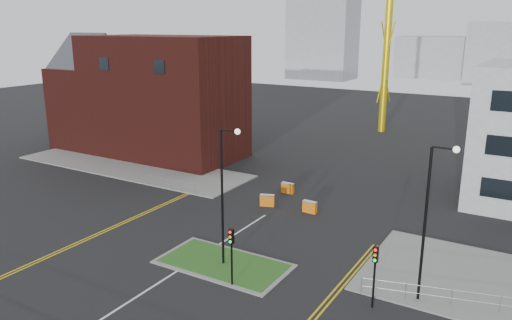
# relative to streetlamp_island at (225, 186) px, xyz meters

# --- Properties ---
(ground) EXTENTS (200.00, 200.00, 0.00)m
(ground) POSITION_rel_streetlamp_island_xyz_m (-2.22, -8.00, -5.41)
(ground) COLOR black
(ground) RESTS_ON ground
(pavement_left) EXTENTS (28.00, 8.00, 0.12)m
(pavement_left) POSITION_rel_streetlamp_island_xyz_m (-22.22, 14.00, -5.35)
(pavement_left) COLOR slate
(pavement_left) RESTS_ON ground
(island_kerb) EXTENTS (8.60, 4.60, 0.08)m
(island_kerb) POSITION_rel_streetlamp_island_xyz_m (-0.22, 0.00, -5.37)
(island_kerb) COLOR slate
(island_kerb) RESTS_ON ground
(grass_island) EXTENTS (8.00, 4.00, 0.12)m
(grass_island) POSITION_rel_streetlamp_island_xyz_m (-0.22, 0.00, -5.35)
(grass_island) COLOR #26501A
(grass_island) RESTS_ON ground
(brick_building) EXTENTS (24.20, 10.07, 14.24)m
(brick_building) POSITION_rel_streetlamp_island_xyz_m (-25.19, 20.00, 1.44)
(brick_building) COLOR #441411
(brick_building) RESTS_ON ground
(streetlamp_island) EXTENTS (1.46, 0.36, 9.18)m
(streetlamp_island) POSITION_rel_streetlamp_island_xyz_m (0.00, 0.00, 0.00)
(streetlamp_island) COLOR black
(streetlamp_island) RESTS_ON ground
(streetlamp_right_near) EXTENTS (1.46, 0.36, 9.18)m
(streetlamp_right_near) POSITION_rel_streetlamp_island_xyz_m (12.00, 2.00, 0.00)
(streetlamp_right_near) COLOR black
(streetlamp_right_near) RESTS_ON ground
(traffic_light_island) EXTENTS (0.28, 0.33, 3.65)m
(traffic_light_island) POSITION_rel_streetlamp_island_xyz_m (1.78, -2.02, -2.85)
(traffic_light_island) COLOR black
(traffic_light_island) RESTS_ON ground
(traffic_light_right) EXTENTS (0.28, 0.33, 3.65)m
(traffic_light_right) POSITION_rel_streetlamp_island_xyz_m (9.78, -0.02, -2.85)
(traffic_light_right) COLOR black
(traffic_light_right) RESTS_ON ground
(railing_left) EXTENTS (6.05, 0.05, 1.10)m
(railing_left) POSITION_rel_streetlamp_island_xyz_m (-13.22, 10.00, -4.67)
(railing_left) COLOR gray
(railing_left) RESTS_ON ground
(centre_line) EXTENTS (0.15, 30.00, 0.01)m
(centre_line) POSITION_rel_streetlamp_island_xyz_m (-2.22, -6.00, -5.41)
(centre_line) COLOR silver
(centre_line) RESTS_ON ground
(yellow_left_a) EXTENTS (0.12, 24.00, 0.01)m
(yellow_left_a) POSITION_rel_streetlamp_island_xyz_m (-11.22, 2.00, -5.41)
(yellow_left_a) COLOR gold
(yellow_left_a) RESTS_ON ground
(yellow_left_b) EXTENTS (0.12, 24.00, 0.01)m
(yellow_left_b) POSITION_rel_streetlamp_island_xyz_m (-10.92, 2.00, -5.41)
(yellow_left_b) COLOR gold
(yellow_left_b) RESTS_ON ground
(yellow_right_a) EXTENTS (0.12, 20.00, 0.01)m
(yellow_right_a) POSITION_rel_streetlamp_island_xyz_m (7.28, -2.00, -5.41)
(yellow_right_a) COLOR gold
(yellow_right_a) RESTS_ON ground
(yellow_right_b) EXTENTS (0.12, 20.00, 0.01)m
(yellow_right_b) POSITION_rel_streetlamp_island_xyz_m (7.58, -2.00, -5.41)
(yellow_right_b) COLOR gold
(yellow_right_b) RESTS_ON ground
(skyline_a) EXTENTS (18.00, 12.00, 22.00)m
(skyline_a) POSITION_rel_streetlamp_island_xyz_m (-42.22, 112.00, 5.59)
(skyline_a) COLOR gray
(skyline_a) RESTS_ON ground
(skyline_d) EXTENTS (30.00, 12.00, 12.00)m
(skyline_d) POSITION_rel_streetlamp_island_xyz_m (-10.22, 132.00, 0.59)
(skyline_d) COLOR gray
(skyline_d) RESTS_ON ground
(barrier_left) EXTENTS (1.19, 0.42, 1.00)m
(barrier_left) POSITION_rel_streetlamp_island_xyz_m (-3.22, 14.95, -4.87)
(barrier_left) COLOR orange
(barrier_left) RESTS_ON ground
(barrier_mid) EXTENTS (1.30, 0.81, 1.04)m
(barrier_mid) POSITION_rel_streetlamp_island_xyz_m (-3.14, 10.95, -4.85)
(barrier_mid) COLOR orange
(barrier_mid) RESTS_ON ground
(barrier_right) EXTENTS (1.23, 0.48, 1.01)m
(barrier_right) POSITION_rel_streetlamp_island_xyz_m (0.69, 11.40, -4.86)
(barrier_right) COLOR orange
(barrier_right) RESTS_ON ground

